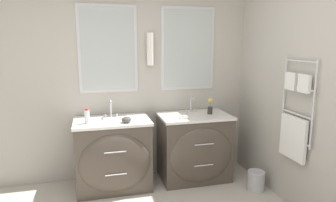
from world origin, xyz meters
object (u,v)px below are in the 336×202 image
object	(u,v)px
toiletry_bottle	(87,117)
vanity_right	(195,147)
vanity_left	(114,155)
waste_bin	(256,180)
flower_vase	(210,107)
amenity_bowl	(126,120)

from	to	relation	value
toiletry_bottle	vanity_right	bearing A→B (deg)	2.58
vanity_right	toiletry_bottle	size ratio (longest dim) A/B	5.05
vanity_left	toiletry_bottle	size ratio (longest dim) A/B	5.05
vanity_left	toiletry_bottle	bearing A→B (deg)	-168.12
waste_bin	flower_vase	bearing A→B (deg)	127.96
vanity_left	amenity_bowl	xyz separation A→B (m)	(0.15, -0.13, 0.46)
toiletry_bottle	amenity_bowl	size ratio (longest dim) A/B	1.57
flower_vase	waste_bin	size ratio (longest dim) A/B	0.87
amenity_bowl	flower_vase	distance (m)	1.11
vanity_left	vanity_right	distance (m)	1.04
vanity_right	waste_bin	size ratio (longest dim) A/B	3.76
toiletry_bottle	amenity_bowl	xyz separation A→B (m)	(0.43, -0.07, -0.05)
flower_vase	waste_bin	distance (m)	1.05
flower_vase	amenity_bowl	bearing A→B (deg)	-171.37
vanity_right	flower_vase	xyz separation A→B (m)	(0.21, 0.04, 0.51)
vanity_left	vanity_right	bearing A→B (deg)	0.00
amenity_bowl	flower_vase	xyz separation A→B (m)	(1.10, 0.17, 0.06)
amenity_bowl	vanity_left	bearing A→B (deg)	139.34
vanity_left	amenity_bowl	bearing A→B (deg)	-40.66
amenity_bowl	flower_vase	size ratio (longest dim) A/B	0.54
amenity_bowl	waste_bin	bearing A→B (deg)	-13.15
vanity_left	vanity_right	size ratio (longest dim) A/B	1.00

